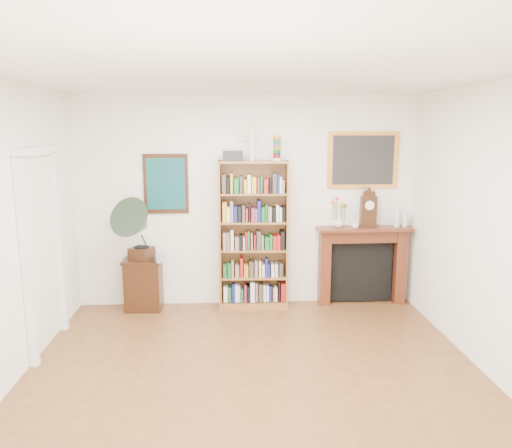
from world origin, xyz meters
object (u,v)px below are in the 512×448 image
at_px(fireplace, 362,259).
at_px(mantel_clock, 368,210).
at_px(bottle_left, 397,218).
at_px(teacup, 355,226).
at_px(gramophone, 138,225).
at_px(flower_vase, 338,222).
at_px(bookshelf, 254,227).
at_px(side_cabinet, 144,285).
at_px(cd_stack, 160,259).
at_px(bottle_right, 405,219).

distance_m(fireplace, mantel_clock, 0.68).
xyz_separation_m(fireplace, bottle_left, (0.44, -0.05, 0.56)).
bearing_deg(fireplace, teacup, -139.31).
height_order(gramophone, flower_vase, gramophone).
height_order(bookshelf, side_cabinet, bookshelf).
distance_m(gramophone, cd_stack, 0.51).
bearing_deg(flower_vase, bottle_right, -1.17).
distance_m(mantel_clock, bottle_right, 0.52).
height_order(mantel_clock, teacup, mantel_clock).
bearing_deg(flower_vase, fireplace, 4.63).
height_order(teacup, bottle_left, bottle_left).
relative_size(mantel_clock, bottle_right, 2.40).
bearing_deg(bottle_right, bottle_left, 179.42).
bearing_deg(bookshelf, flower_vase, 4.84).
relative_size(fireplace, bottle_left, 5.29).
distance_m(bookshelf, gramophone, 1.47).
distance_m(fireplace, gramophone, 3.00).
distance_m(fireplace, bottle_left, 0.72).
height_order(bottle_left, bottle_right, bottle_left).
height_order(flower_vase, bottle_left, bottle_left).
relative_size(bookshelf, fireplace, 1.77).
bearing_deg(mantel_clock, bottle_right, 1.29).
bearing_deg(mantel_clock, cd_stack, -173.54).
height_order(bookshelf, bottle_right, bookshelf).
distance_m(gramophone, bottle_left, 3.39).
bearing_deg(fireplace, flower_vase, -176.40).
relative_size(gramophone, mantel_clock, 1.78).
distance_m(cd_stack, teacup, 2.58).
relative_size(fireplace, mantel_clock, 2.65).
height_order(flower_vase, bottle_right, bottle_right).
bearing_deg(bookshelf, side_cabinet, -177.34).
distance_m(bookshelf, side_cabinet, 1.64).
bearing_deg(bookshelf, fireplace, 5.23).
bearing_deg(gramophone, bottle_right, 25.44).
xyz_separation_m(fireplace, mantel_clock, (0.05, -0.04, 0.68)).
relative_size(gramophone, teacup, 10.41).
relative_size(cd_stack, teacup, 1.46).
xyz_separation_m(mantel_clock, flower_vase, (-0.39, 0.01, -0.16)).
distance_m(cd_stack, bottle_right, 3.27).
xyz_separation_m(bookshelf, side_cabinet, (-1.45, -0.02, -0.75)).
relative_size(bookshelf, mantel_clock, 4.69).
xyz_separation_m(flower_vase, bottle_right, (0.90, -0.02, 0.02)).
relative_size(flower_vase, teacup, 1.83).
bearing_deg(bookshelf, teacup, 0.40).
bearing_deg(bottle_left, fireplace, 174.20).
bearing_deg(flower_vase, gramophone, -175.36).
xyz_separation_m(bookshelf, cd_stack, (-1.20, -0.15, -0.37)).
height_order(cd_stack, bottle_left, bottle_left).
bearing_deg(bookshelf, bottle_right, 3.02).
relative_size(cd_stack, flower_vase, 0.80).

